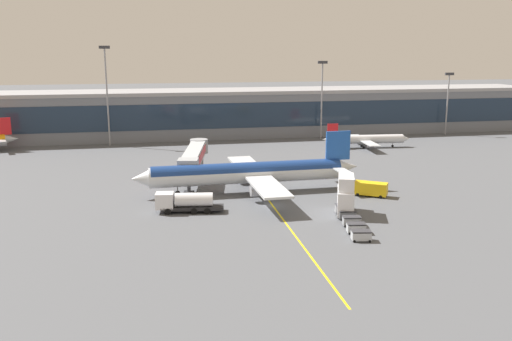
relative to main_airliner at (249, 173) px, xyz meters
name	(u,v)px	position (x,y,z in m)	size (l,w,h in m)	color
ground_plane	(271,206)	(1.94, -9.23, -3.69)	(700.00, 700.00, 0.00)	#515459
apron_lead_in_line	(270,202)	(2.25, -7.23, -3.69)	(0.30, 80.00, 0.01)	yellow
terminal_building	(213,113)	(1.64, 68.56, 3.25)	(204.61, 19.04, 13.84)	slate
main_airliner	(249,173)	(0.00, 0.00, 0.00)	(42.24, 33.52, 10.78)	silver
jet_bridge	(195,156)	(-8.82, 12.95, 1.04)	(8.01, 25.20, 6.40)	#B2B7BC
fuel_tanker	(185,202)	(-12.45, -10.26, -1.94)	(11.05, 4.02, 3.25)	#232326
lavatory_truck	(371,188)	(20.81, -6.84, -2.27)	(6.10, 5.13, 2.50)	yellow
catering_lift	(346,195)	(12.44, -16.22, -0.62)	(4.61, 7.24, 6.30)	white
baggage_cart_0	(361,235)	(10.17, -28.44, -2.91)	(2.87, 2.01, 1.48)	#B2B7BC
baggage_cart_1	(356,228)	(10.71, -25.29, -2.91)	(2.87, 2.01, 1.48)	#B2B7BC
baggage_cart_2	(352,221)	(11.25, -22.13, -2.91)	(2.87, 2.01, 1.48)	gray
baggage_cart_3	(347,215)	(11.78, -18.98, -2.91)	(2.87, 2.01, 1.48)	#595B60
baggage_cart_4	(344,209)	(12.32, -15.82, -2.91)	(2.87, 2.01, 1.48)	gray
commuter_jet_far	(366,139)	(39.24, 39.70, -1.41)	(24.10, 19.11, 6.60)	silver
apron_light_mast_0	(448,98)	(72.15, 56.60, 7.63)	(2.80, 0.50, 18.86)	gray
apron_light_mast_1	(322,93)	(32.03, 56.60, 9.51)	(2.80, 0.50, 22.47)	gray
apron_light_mast_2	(107,89)	(-28.15, 56.60, 11.66)	(2.80, 0.50, 26.62)	gray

